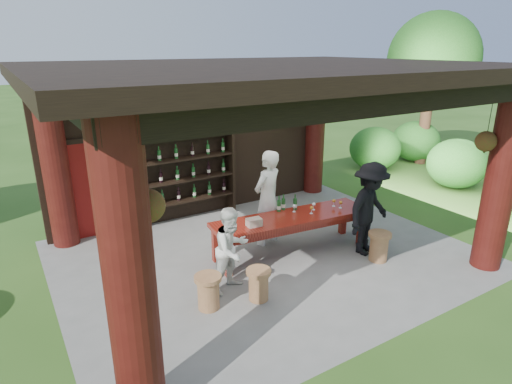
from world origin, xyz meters
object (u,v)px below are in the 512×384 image
tasting_table (292,222)px  guest_man (369,209)px  stool_near_left (259,284)px  napkin_basket (254,222)px  wine_shelf (177,171)px  stool_near_right (379,246)px  stool_far_left (208,291)px  guest_woman (232,249)px  host (267,198)px

tasting_table → guest_man: bearing=-31.8°
stool_near_left → napkin_basket: 1.27m
wine_shelf → napkin_basket: wine_shelf is taller
tasting_table → stool_near_right: size_ratio=5.73×
tasting_table → stool_far_left: size_ratio=5.78×
tasting_table → guest_woman: (-1.58, -0.54, 0.07)m
guest_man → napkin_basket: (-2.07, 0.74, -0.07)m
host → napkin_basket: size_ratio=7.32×
tasting_table → guest_man: (1.22, -0.76, 0.26)m
wine_shelf → stool_near_right: bearing=-57.0°
guest_woman → host: bearing=21.9°
wine_shelf → host: 2.27m
stool_near_right → guest_woman: bearing=168.5°
tasting_table → napkin_basket: (-0.85, -0.02, 0.19)m
stool_near_left → napkin_basket: (0.54, 1.02, 0.55)m
stool_near_left → guest_woman: size_ratio=0.37×
stool_near_right → guest_man: (0.04, 0.35, 0.60)m
stool_near_left → guest_woman: bearing=111.4°
stool_near_right → guest_man: bearing=83.0°
stool_near_left → host: bearing=53.3°
tasting_table → stool_far_left: (-2.15, -0.84, -0.34)m
tasting_table → stool_far_left: bearing=-158.6°
host → tasting_table: bearing=85.5°
stool_near_left → stool_near_right: 2.57m
stool_near_left → stool_far_left: stool_far_left is taller
tasting_table → guest_woman: guest_woman is taller
stool_near_left → tasting_table: bearing=36.9°
tasting_table → host: 0.70m
stool_near_right → napkin_basket: (-2.03, 1.08, 0.53)m
stool_near_left → napkin_basket: bearing=62.1°
guest_man → napkin_basket: guest_man is taller
napkin_basket → stool_far_left: bearing=-147.8°
stool_far_left → napkin_basket: size_ratio=2.10×
tasting_table → stool_near_left: size_ratio=6.12×
stool_far_left → napkin_basket: napkin_basket is taller
stool_near_right → host: host is taller
tasting_table → stool_near_right: tasting_table is taller
guest_man → host: bearing=120.4°
stool_near_left → guest_woman: guest_woman is taller
host → stool_near_right: bearing=108.8°
stool_far_left → guest_man: guest_man is taller
stool_far_left → guest_woman: 0.77m
stool_near_left → guest_man: bearing=6.2°
wine_shelf → guest_man: wine_shelf is taller
stool_near_right → stool_far_left: (-3.33, 0.26, -0.00)m
host → napkin_basket: bearing=23.0°
stool_far_left → guest_man: bearing=1.4°
napkin_basket → wine_shelf: bearing=98.2°
stool_near_left → napkin_basket: size_ratio=1.98×
wine_shelf → stool_near_right: 4.50m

